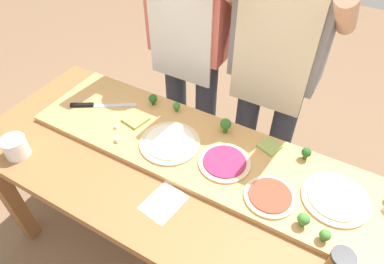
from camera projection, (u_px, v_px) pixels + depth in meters
name	position (u px, v px, depth m)	size (l,w,h in m)	color
ground_plane	(184.00, 258.00, 1.87)	(8.00, 8.00, 0.00)	brown
prep_table	(181.00, 186.00, 1.42)	(1.83, 0.73, 0.76)	brown
cutting_board	(206.00, 152.00, 1.41)	(1.58, 0.42, 0.02)	tan
chefs_knife	(94.00, 105.00, 1.60)	(0.28, 0.18, 0.02)	#B7BABF
pizza_whole_white_garlic	(170.00, 142.00, 1.42)	(0.26, 0.26, 0.02)	beige
pizza_whole_beet_magenta	(224.00, 162.00, 1.34)	(0.21, 0.21, 0.02)	beige
pizza_whole_cheese_artichoke	(336.00, 198.00, 1.22)	(0.24, 0.24, 0.02)	beige
pizza_whole_tomato_red	(270.00, 196.00, 1.22)	(0.19, 0.19, 0.02)	beige
pizza_slice_center	(270.00, 146.00, 1.41)	(0.08, 0.08, 0.01)	#899E4C
pizza_slice_far_right	(136.00, 119.00, 1.53)	(0.10, 0.10, 0.01)	#899E4C
broccoli_floret_front_left	(226.00, 125.00, 1.45)	(0.05, 0.05, 0.07)	#366618
broccoli_floret_back_right	(325.00, 235.00, 1.09)	(0.04, 0.04, 0.05)	#487A23
broccoli_floret_center_right	(306.00, 153.00, 1.34)	(0.04, 0.04, 0.06)	#2C5915
broccoli_floret_front_right	(153.00, 99.00, 1.59)	(0.04, 0.04, 0.06)	#2C5915
broccoli_floret_back_mid	(304.00, 219.00, 1.12)	(0.04, 0.04, 0.06)	#487A23
broccoli_floret_back_left	(177.00, 106.00, 1.56)	(0.03, 0.03, 0.05)	#3F7220
cheese_crumble_a	(116.00, 127.00, 1.49)	(0.02, 0.02, 0.02)	silver
cheese_crumble_c	(117.00, 139.00, 1.43)	(0.02, 0.02, 0.02)	silver
flour_cup	(16.00, 148.00, 1.39)	(0.10, 0.10, 0.09)	white
recipe_note	(164.00, 203.00, 1.24)	(0.12, 0.16, 0.00)	white
cook_left	(190.00, 34.00, 1.68)	(0.54, 0.39, 1.67)	#333847
cook_right	(277.00, 58.00, 1.52)	(0.54, 0.39, 1.67)	#333847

